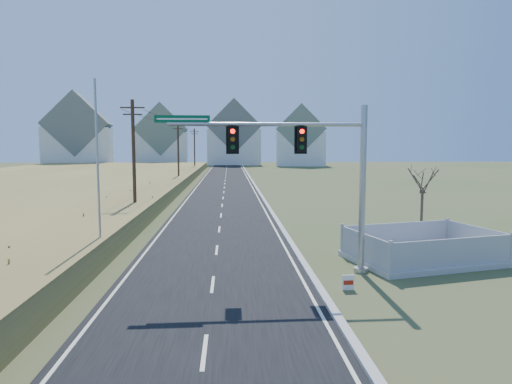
% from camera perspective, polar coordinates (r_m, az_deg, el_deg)
% --- Properties ---
extents(ground, '(260.00, 260.00, 0.00)m').
position_cam_1_polar(ground, '(20.67, -5.24, -9.92)').
color(ground, '#3D4F26').
rests_on(ground, ground).
extents(road, '(8.00, 180.00, 0.06)m').
position_cam_1_polar(road, '(70.10, -3.89, 1.30)').
color(road, black).
rests_on(road, ground).
extents(curb, '(0.30, 180.00, 0.18)m').
position_cam_1_polar(curb, '(70.18, -0.50, 1.37)').
color(curb, '#B2AFA8').
rests_on(curb, ground).
extents(reed_marsh, '(38.00, 110.00, 1.30)m').
position_cam_1_polar(reed_marsh, '(64.96, -25.66, 0.92)').
color(reed_marsh, '#9F9048').
rests_on(reed_marsh, ground).
extents(utility_pole_near, '(1.80, 0.26, 9.00)m').
position_cam_1_polar(utility_pole_near, '(35.62, -15.03, 4.18)').
color(utility_pole_near, '#422D1E').
rests_on(utility_pole_near, ground).
extents(utility_pole_mid, '(1.80, 0.26, 9.00)m').
position_cam_1_polar(utility_pole_mid, '(65.28, -9.69, 4.98)').
color(utility_pole_mid, '#422D1E').
rests_on(utility_pole_mid, ground).
extents(utility_pole_far, '(1.80, 0.26, 9.00)m').
position_cam_1_polar(utility_pole_far, '(95.15, -7.69, 5.27)').
color(utility_pole_far, '#422D1E').
rests_on(utility_pole_far, ground).
extents(condo_nw, '(17.69, 13.38, 19.05)m').
position_cam_1_polar(condo_nw, '(125.99, -21.35, 6.44)').
color(condo_nw, silver).
rests_on(condo_nw, ground).
extents(condo_nnw, '(14.93, 11.17, 17.03)m').
position_cam_1_polar(condo_nnw, '(129.24, -11.71, 6.35)').
color(condo_nnw, silver).
rests_on(condo_nnw, ground).
extents(condo_n, '(15.27, 10.20, 18.54)m').
position_cam_1_polar(condo_n, '(131.89, -2.77, 6.75)').
color(condo_n, silver).
rests_on(condo_n, ground).
extents(condo_ne, '(14.12, 10.51, 16.52)m').
position_cam_1_polar(condo_ne, '(125.37, 5.57, 6.42)').
color(condo_ne, silver).
rests_on(condo_ne, ground).
extents(traffic_signal_mast, '(9.22, 0.63, 7.33)m').
position_cam_1_polar(traffic_signal_mast, '(19.87, 8.05, 2.56)').
color(traffic_signal_mast, '#9EA0A5').
rests_on(traffic_signal_mast, ground).
extents(fence_enclosure, '(7.59, 6.03, 1.54)m').
position_cam_1_polar(fence_enclosure, '(23.79, 20.04, -7.41)').
color(fence_enclosure, '#B7B5AD').
rests_on(fence_enclosure, ground).
extents(open_sign, '(0.48, 0.10, 0.59)m').
position_cam_1_polar(open_sign, '(18.37, 11.46, -11.02)').
color(open_sign, white).
rests_on(open_sign, ground).
extents(flagpole, '(0.39, 0.39, 8.65)m').
position_cam_1_polar(flagpole, '(22.48, -19.08, 0.02)').
color(flagpole, '#B7B5AD').
rests_on(flagpole, ground).
extents(bare_tree, '(1.79, 1.79, 4.74)m').
position_cam_1_polar(bare_tree, '(26.28, 20.14, 1.60)').
color(bare_tree, '#4C3F33').
rests_on(bare_tree, ground).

